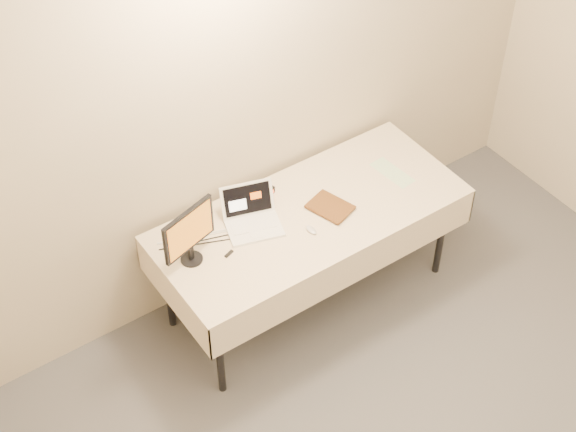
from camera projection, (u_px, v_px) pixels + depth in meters
back_wall at (265, 89)px, 4.97m from camera, size 4.00×0.10×2.70m
table at (310, 221)px, 5.17m from camera, size 1.86×0.81×0.74m
laptop at (251, 216)px, 5.03m from camera, size 0.38×0.37×0.21m
monitor at (189, 232)px, 4.71m from camera, size 0.35×0.15×0.37m
book at (321, 202)px, 5.01m from camera, size 0.18×0.08×0.25m
alarm_clock at (267, 193)px, 5.22m from camera, size 0.11×0.08×0.04m
clicker at (311, 230)px, 5.01m from camera, size 0.05×0.09×0.02m
paper_form at (392, 173)px, 5.38m from camera, size 0.14×0.30×0.00m
usb_dongle at (229, 254)px, 4.88m from camera, size 0.06×0.04×0.01m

